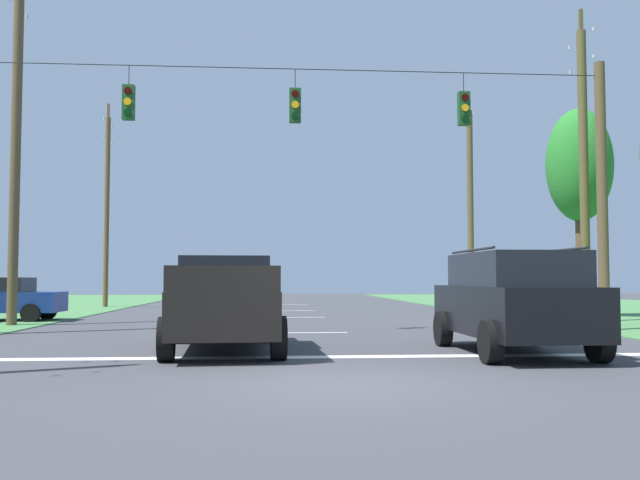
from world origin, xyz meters
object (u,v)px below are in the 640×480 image
Objects in this scene: utility_pole_mid_right at (584,167)px; utility_pole_mid_left at (15,156)px; pickup_truck at (224,303)px; utility_pole_far_right at (470,206)px; tree_roadside_far_right at (579,167)px; suv_black at (513,300)px; overhead_signal_span at (301,179)px; distant_car_crossing_white at (486,299)px; utility_pole_far_left at (107,205)px.

utility_pole_mid_left reaches higher than utility_pole_mid_right.
pickup_truck is 11.58m from utility_pole_mid_left.
utility_pole_far_right is 1.38× the size of tree_roadside_far_right.
suv_black is 16.34m from utility_pole_mid_left.
overhead_signal_span is 1.59× the size of utility_pole_far_right.
tree_roadside_far_right is (12.74, 11.03, 4.76)m from pickup_truck.
distant_car_crossing_white is 5.57m from utility_pole_mid_right.
utility_pole_far_left is (-13.19, 23.62, 4.28)m from suv_black.
overhead_signal_span is at bearing -62.69° from utility_pole_far_left.
suv_black is at bearing -104.52° from utility_pole_far_right.
utility_pole_mid_right is 1.35× the size of tree_roadside_far_right.
utility_pole_mid_right reaches higher than overhead_signal_span.
utility_pole_far_right reaches higher than distant_car_crossing_white.
overhead_signal_span is at bearing -149.19° from tree_roadside_far_right.
distant_car_crossing_white is 0.41× the size of utility_pole_far_left.
utility_pole_mid_right reaches higher than tree_roadside_far_right.
pickup_truck is at bearing -111.86° from overhead_signal_span.
utility_pole_mid_right is 13.30m from utility_pole_far_right.
utility_pole_mid_right reaches higher than distant_car_crossing_white.
distant_car_crossing_white is at bearing -104.26° from utility_pole_far_right.
utility_pole_far_left is (-9.28, 17.97, 1.13)m from overhead_signal_span.
utility_pole_mid_right is 0.98× the size of utility_pole_far_right.
utility_pole_mid_right reaches higher than utility_pole_far_left.
distant_car_crossing_white is 0.55× the size of tree_roadside_far_right.
utility_pole_mid_right is at bearing 35.35° from pickup_truck.
tree_roadside_far_right is (10.93, 6.52, 1.51)m from overhead_signal_span.
overhead_signal_span is 5.84m from pickup_truck.
utility_pole_far_right is at bearing 35.85° from utility_pole_mid_left.
utility_pole_mid_right is 3.04m from tree_roadside_far_right.
overhead_signal_span is 2.19× the size of tree_roadside_far_right.
utility_pole_mid_left is at bearing 131.45° from pickup_truck.
overhead_signal_span is 1.62× the size of utility_pole_mid_right.
overhead_signal_span is at bearing 124.69° from suv_black.
utility_pole_far_right reaches higher than utility_pole_far_left.
pickup_truck is 1.26× the size of distant_car_crossing_white.
utility_pole_far_left reaches higher than tree_roadside_far_right.
pickup_truck is 24.85m from utility_pole_far_right.
overhead_signal_span is 3.63× the size of suv_black.
pickup_truck reaches higher than distant_car_crossing_white.
utility_pole_mid_right is (3.16, -0.94, 4.48)m from distant_car_crossing_white.
suv_black is 27.39m from utility_pole_far_left.
suv_black is 0.44× the size of utility_pole_mid_left.
tree_roadside_far_right is (20.21, -11.45, 0.39)m from utility_pole_far_left.
utility_pole_far_left is (-15.92, 13.29, 4.55)m from distant_car_crossing_white.
tree_roadside_far_right is at bearing 8.58° from utility_pole_mid_left.
pickup_truck is 1.14× the size of suv_black.
utility_pole_mid_left is (-7.09, 8.03, 4.39)m from pickup_truck.
utility_pole_far_right is (3.14, 12.35, 4.54)m from distant_car_crossing_white.
utility_pole_mid_right reaches higher than pickup_truck.
tree_roadside_far_right is (1.15, -10.51, 0.40)m from utility_pole_far_right.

